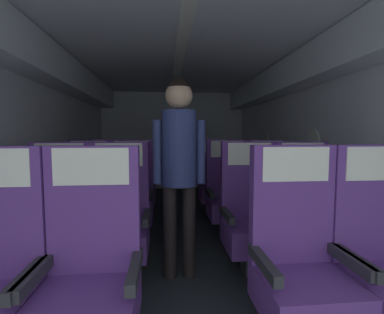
{
  "coord_description": "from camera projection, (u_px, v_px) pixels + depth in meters",
  "views": [
    {
      "loc": [
        -0.18,
        0.01,
        1.2
      ],
      "look_at": [
        0.14,
        3.19,
        0.94
      ],
      "focal_mm": 25.35,
      "sensor_mm": 36.0,
      "label": 1
    }
  ],
  "objects": [
    {
      "name": "flight_attendant",
      "position": [
        179.0,
        156.0,
        2.22
      ],
      "size": [
        0.43,
        0.28,
        1.66
      ],
      "rotation": [
        0.0,
        0.0,
        3.39
      ],
      "color": "black",
      "rests_on": "ground"
    },
    {
      "name": "seat_b_left_aisle",
      "position": [
        119.0,
        221.0,
        2.29
      ],
      "size": [
        0.53,
        0.47,
        1.14
      ],
      "color": "#38383D",
      "rests_on": "ground"
    },
    {
      "name": "seat_d_right_aisle",
      "position": [
        247.0,
        182.0,
        4.2
      ],
      "size": [
        0.53,
        0.47,
        1.14
      ],
      "color": "#38383D",
      "rests_on": "ground"
    },
    {
      "name": "seat_a_right_aisle",
      "position": [
        384.0,
        261.0,
        1.56
      ],
      "size": [
        0.53,
        0.47,
        1.14
      ],
      "color": "#38383D",
      "rests_on": "ground"
    },
    {
      "name": "seat_c_left_aisle",
      "position": [
        132.0,
        197.0,
        3.16
      ],
      "size": [
        0.53,
        0.47,
        1.14
      ],
      "color": "#38383D",
      "rests_on": "ground"
    },
    {
      "name": "seat_d_left_aisle",
      "position": [
        138.0,
        184.0,
        4.04
      ],
      "size": [
        0.53,
        0.47,
        1.14
      ],
      "color": "#38383D",
      "rests_on": "ground"
    },
    {
      "name": "seat_c_right_aisle",
      "position": [
        268.0,
        194.0,
        3.33
      ],
      "size": [
        0.53,
        0.47,
        1.14
      ],
      "color": "#38383D",
      "rests_on": "ground"
    },
    {
      "name": "seat_b_right_aisle",
      "position": [
        305.0,
        216.0,
        2.43
      ],
      "size": [
        0.53,
        0.47,
        1.14
      ],
      "color": "#38383D",
      "rests_on": "ground"
    },
    {
      "name": "seat_a_left_aisle",
      "position": [
        90.0,
        275.0,
        1.41
      ],
      "size": [
        0.53,
        0.47,
        1.14
      ],
      "color": "#38383D",
      "rests_on": "ground"
    },
    {
      "name": "seat_c_right_window",
      "position": [
        228.0,
        195.0,
        3.29
      ],
      "size": [
        0.53,
        0.47,
        1.14
      ],
      "color": "#38383D",
      "rests_on": "ground"
    },
    {
      "name": "seat_b_right_window",
      "position": [
        251.0,
        217.0,
        2.4
      ],
      "size": [
        0.53,
        0.47,
        1.14
      ],
      "color": "#38383D",
      "rests_on": "ground"
    },
    {
      "name": "fuselage_shell",
      "position": [
        180.0,
        105.0,
        3.26
      ],
      "size": [
        3.28,
        6.15,
        2.2
      ],
      "color": "silver",
      "rests_on": "ground"
    },
    {
      "name": "seat_c_left_window",
      "position": [
        88.0,
        199.0,
        3.1
      ],
      "size": [
        0.53,
        0.47,
        1.14
      ],
      "color": "#38383D",
      "rests_on": "ground"
    },
    {
      "name": "seat_b_left_window",
      "position": [
        58.0,
        223.0,
        2.24
      ],
      "size": [
        0.53,
        0.47,
        1.14
      ],
      "color": "#38383D",
      "rests_on": "ground"
    },
    {
      "name": "seat_a_right_window",
      "position": [
        300.0,
        264.0,
        1.53
      ],
      "size": [
        0.53,
        0.47,
        1.14
      ],
      "color": "#38383D",
      "rests_on": "ground"
    },
    {
      "name": "seat_d_right_window",
      "position": [
        215.0,
        183.0,
        4.15
      ],
      "size": [
        0.53,
        0.47,
        1.14
      ],
      "color": "#38383D",
      "rests_on": "ground"
    },
    {
      "name": "ground",
      "position": [
        182.0,
        240.0,
        3.13
      ],
      "size": [
        3.4,
        6.5,
        0.02
      ],
      "primitive_type": "cube",
      "color": "#23282D"
    },
    {
      "name": "seat_d_left_window",
      "position": [
        105.0,
        184.0,
        4.0
      ],
      "size": [
        0.53,
        0.47,
        1.14
      ],
      "color": "#38383D",
      "rests_on": "ground"
    }
  ]
}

